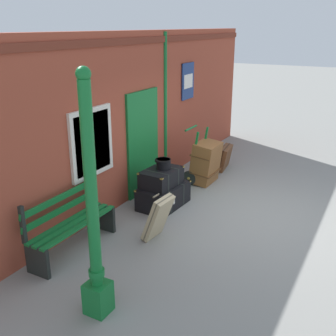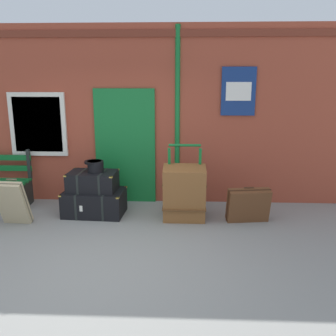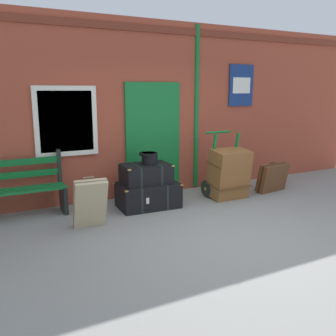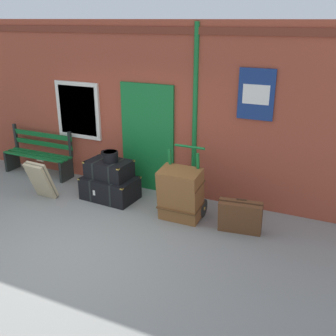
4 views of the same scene
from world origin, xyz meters
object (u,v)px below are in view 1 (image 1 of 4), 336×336
(lamp_post, at_px, (94,230))
(suitcase_cream, at_px, (224,158))
(platform_bench, at_px, (70,224))
(steamer_trunk_base, at_px, (163,196))
(round_hatbox, at_px, (163,163))
(porters_trolley, at_px, (198,169))
(steamer_trunk_middle, at_px, (161,178))
(suitcase_brown, at_px, (158,218))
(large_brown_trunk, at_px, (206,162))

(lamp_post, relative_size, suitcase_cream, 4.11)
(platform_bench, distance_m, steamer_trunk_base, 2.16)
(round_hatbox, bearing_deg, lamp_post, -164.95)
(platform_bench, height_order, porters_trolley, porters_trolley)
(platform_bench, relative_size, steamer_trunk_middle, 1.91)
(porters_trolley, bearing_deg, suitcase_brown, -169.04)
(porters_trolley, bearing_deg, platform_bench, 172.53)
(steamer_trunk_middle, height_order, large_brown_trunk, large_brown_trunk)
(lamp_post, height_order, suitcase_cream, lamp_post)
(lamp_post, bearing_deg, porters_trolley, 9.72)
(porters_trolley, distance_m, suitcase_cream, 1.06)
(platform_bench, bearing_deg, suitcase_brown, -46.84)
(porters_trolley, bearing_deg, large_brown_trunk, -90.00)
(suitcase_cream, bearing_deg, steamer_trunk_base, 174.81)
(large_brown_trunk, bearing_deg, steamer_trunk_base, 172.53)
(lamp_post, xyz_separation_m, suitcase_brown, (1.90, 0.27, -0.73))
(steamer_trunk_base, height_order, round_hatbox, round_hatbox)
(steamer_trunk_middle, bearing_deg, lamp_post, -164.42)
(porters_trolley, xyz_separation_m, suitcase_cream, (1.04, -0.20, 0.01))
(round_hatbox, xyz_separation_m, suitcase_cream, (2.53, -0.25, -0.57))
(steamer_trunk_base, xyz_separation_m, large_brown_trunk, (1.53, -0.20, 0.25))
(round_hatbox, height_order, suitcase_brown, round_hatbox)
(platform_bench, distance_m, suitcase_cream, 4.72)
(platform_bench, bearing_deg, lamp_post, -127.49)
(steamer_trunk_base, distance_m, suitcase_brown, 1.29)
(platform_bench, xyz_separation_m, steamer_trunk_middle, (2.07, -0.41, 0.14))
(porters_trolley, relative_size, suitcase_cream, 1.70)
(round_hatbox, xyz_separation_m, large_brown_trunk, (1.50, -0.22, -0.39))
(suitcase_cream, bearing_deg, suitcase_brown, -175.13)
(steamer_trunk_base, bearing_deg, porters_trolley, -1.09)
(round_hatbox, xyz_separation_m, suitcase_brown, (-1.20, -0.57, -0.48))
(round_hatbox, bearing_deg, steamer_trunk_base, -154.34)
(lamp_post, xyz_separation_m, platform_bench, (0.97, 1.26, -0.66))
(lamp_post, height_order, platform_bench, lamp_post)
(platform_bench, bearing_deg, suitcase_cream, -8.30)
(large_brown_trunk, bearing_deg, platform_bench, 169.88)
(porters_trolley, height_order, suitcase_brown, porters_trolley)
(round_hatbox, bearing_deg, porters_trolley, -1.77)
(suitcase_cream, bearing_deg, lamp_post, -174.09)
(lamp_post, xyz_separation_m, porters_trolley, (4.60, 0.79, -0.83))
(steamer_trunk_middle, xyz_separation_m, large_brown_trunk, (1.55, -0.23, -0.12))
(platform_bench, bearing_deg, large_brown_trunk, -10.12)
(steamer_trunk_middle, relative_size, suitcase_cream, 1.18)
(steamer_trunk_middle, bearing_deg, porters_trolley, -2.25)
(porters_trolley, height_order, large_brown_trunk, porters_trolley)
(steamer_trunk_middle, height_order, suitcase_brown, suitcase_brown)
(lamp_post, relative_size, large_brown_trunk, 3.15)
(steamer_trunk_middle, bearing_deg, suitcase_cream, -5.85)
(steamer_trunk_base, relative_size, suitcase_brown, 1.37)
(platform_bench, xyz_separation_m, round_hatbox, (2.13, -0.43, 0.41))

